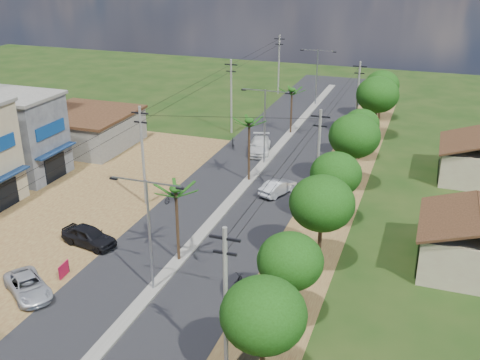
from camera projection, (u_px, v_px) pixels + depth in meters
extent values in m
plane|color=black|center=(154.00, 290.00, 37.58)|extent=(160.00, 160.00, 0.00)
cube|color=black|center=(231.00, 201.00, 50.62)|extent=(12.00, 110.00, 0.04)
cube|color=#605E56|center=(242.00, 188.00, 53.20)|extent=(1.00, 90.00, 0.18)
cube|color=#52331C|center=(43.00, 209.00, 49.14)|extent=(18.00, 46.00, 0.04)
cube|color=#52331C|center=(324.00, 215.00, 48.00)|extent=(5.00, 90.00, 0.03)
cube|color=#112547|center=(5.00, 177.00, 47.88)|extent=(0.80, 5.40, 0.15)
cube|color=black|center=(6.00, 196.00, 48.69)|extent=(0.10, 3.00, 2.40)
cube|color=#43444A|center=(17.00, 137.00, 54.98)|extent=(8.00, 6.00, 8.00)
cube|color=#605E56|center=(11.00, 96.00, 53.38)|extent=(8.40, 6.40, 0.30)
cube|color=#112547|center=(56.00, 151.00, 53.97)|extent=(0.80, 5.40, 0.15)
cube|color=black|center=(55.00, 168.00, 54.78)|extent=(0.10, 3.00, 2.40)
cube|color=navy|center=(51.00, 130.00, 53.26)|extent=(0.12, 4.20, 1.20)
cube|color=#605E56|center=(87.00, 130.00, 64.22)|extent=(10.00, 10.00, 3.60)
cube|color=black|center=(85.00, 114.00, 63.45)|extent=(10.40, 10.40, 0.30)
cube|color=#9C8769|center=(472.00, 248.00, 39.49)|extent=(7.00, 7.00, 3.30)
cube|color=#9C8769|center=(478.00, 164.00, 54.84)|extent=(7.00, 7.00, 3.30)
cylinder|color=black|center=(263.00, 353.00, 28.63)|extent=(0.28, 0.28, 4.20)
ellipsoid|color=black|center=(263.00, 314.00, 27.70)|extent=(4.40, 4.40, 3.74)
cylinder|color=black|center=(289.00, 292.00, 33.97)|extent=(0.28, 0.28, 3.85)
ellipsoid|color=black|center=(290.00, 261.00, 33.13)|extent=(4.00, 4.00, 3.40)
cylinder|color=black|center=(320.00, 236.00, 39.80)|extent=(0.28, 0.28, 4.55)
ellipsoid|color=black|center=(322.00, 203.00, 38.80)|extent=(4.60, 4.60, 3.91)
cylinder|color=black|center=(334.00, 200.00, 46.08)|extent=(0.28, 0.28, 4.06)
ellipsoid|color=black|center=(336.00, 174.00, 45.19)|extent=(4.20, 4.20, 3.57)
cylinder|color=black|center=(352.00, 163.00, 52.84)|extent=(0.28, 0.28, 4.76)
ellipsoid|color=black|center=(354.00, 136.00, 51.79)|extent=(4.80, 4.80, 4.08)
cylinder|color=black|center=(360.00, 143.00, 60.14)|extent=(0.28, 0.28, 3.64)
ellipsoid|color=black|center=(362.00, 124.00, 59.34)|extent=(3.80, 3.80, 3.23)
cylinder|color=black|center=(375.00, 118.00, 66.67)|extent=(0.28, 0.28, 4.90)
ellipsoid|color=black|center=(378.00, 95.00, 65.59)|extent=(5.00, 5.00, 4.25)
cylinder|color=black|center=(380.00, 103.00, 73.83)|extent=(0.28, 0.28, 4.34)
ellipsoid|color=black|center=(382.00, 85.00, 72.87)|extent=(4.40, 4.40, 3.74)
cylinder|color=black|center=(177.00, 226.00, 39.94)|extent=(0.22, 0.22, 5.80)
cylinder|color=black|center=(249.00, 152.00, 53.78)|extent=(0.22, 0.22, 6.20)
cylinder|color=black|center=(291.00, 112.00, 67.83)|extent=(0.22, 0.22, 5.50)
cylinder|color=gray|center=(150.00, 238.00, 36.03)|extent=(0.16, 0.16, 8.00)
cube|color=gray|center=(164.00, 184.00, 34.16)|extent=(2.40, 0.08, 0.08)
cube|color=gray|center=(129.00, 179.00, 34.90)|extent=(2.40, 0.08, 0.08)
cube|color=black|center=(180.00, 188.00, 33.86)|extent=(0.50, 0.18, 0.12)
cube|color=black|center=(114.00, 179.00, 35.28)|extent=(0.50, 0.18, 0.12)
cylinder|color=gray|center=(265.00, 128.00, 57.78)|extent=(0.16, 0.16, 8.00)
cube|color=gray|center=(277.00, 92.00, 55.91)|extent=(2.40, 0.08, 0.08)
cube|color=gray|center=(254.00, 90.00, 56.64)|extent=(2.40, 0.08, 0.08)
cube|color=black|center=(287.00, 93.00, 55.61)|extent=(0.50, 0.18, 0.12)
cube|color=black|center=(244.00, 90.00, 57.02)|extent=(0.50, 0.18, 0.12)
cylinder|color=gray|center=(317.00, 78.00, 79.53)|extent=(0.16, 0.16, 8.00)
cube|color=gray|center=(327.00, 51.00, 77.65)|extent=(2.40, 0.08, 0.08)
cube|color=gray|center=(310.00, 50.00, 78.39)|extent=(2.40, 0.08, 0.08)
cube|color=black|center=(334.00, 52.00, 77.35)|extent=(0.50, 0.18, 0.12)
cube|color=black|center=(302.00, 50.00, 78.77)|extent=(0.50, 0.18, 0.12)
cylinder|color=#605E56|center=(143.00, 157.00, 48.43)|extent=(0.24, 0.24, 9.00)
cube|color=black|center=(140.00, 113.00, 46.93)|extent=(1.60, 0.12, 0.12)
cube|color=black|center=(140.00, 122.00, 47.24)|extent=(1.20, 0.12, 0.12)
cylinder|color=#605E56|center=(231.00, 97.00, 67.57)|extent=(0.24, 0.24, 9.00)
cube|color=black|center=(231.00, 65.00, 66.06)|extent=(1.60, 0.12, 0.12)
cube|color=black|center=(231.00, 71.00, 66.37)|extent=(1.20, 0.12, 0.12)
cylinder|color=#605E56|center=(279.00, 65.00, 85.84)|extent=(0.24, 0.24, 9.00)
cube|color=black|center=(279.00, 39.00, 84.33)|extent=(1.60, 0.12, 0.12)
cube|color=black|center=(279.00, 44.00, 84.64)|extent=(1.20, 0.12, 0.12)
cylinder|color=#605E56|center=(226.00, 306.00, 28.32)|extent=(0.24, 0.24, 9.00)
cube|color=black|center=(225.00, 238.00, 26.81)|extent=(1.60, 0.12, 0.12)
cube|color=black|center=(225.00, 253.00, 27.12)|extent=(1.20, 0.12, 0.12)
cylinder|color=#605E56|center=(318.00, 161.00, 47.45)|extent=(0.24, 0.24, 9.00)
cube|color=black|center=(321.00, 117.00, 45.95)|extent=(1.60, 0.12, 0.12)
cube|color=black|center=(320.00, 126.00, 46.26)|extent=(1.20, 0.12, 0.12)
cylinder|color=#605E56|center=(357.00, 99.00, 66.59)|extent=(0.24, 0.24, 9.00)
cube|color=black|center=(360.00, 66.00, 65.08)|extent=(1.60, 0.12, 0.12)
cube|color=black|center=(359.00, 73.00, 65.39)|extent=(1.20, 0.12, 0.12)
imported|color=#A5A8AD|center=(278.00, 187.00, 51.86)|extent=(2.87, 4.38, 1.37)
imported|color=#BABBB6|center=(260.00, 146.00, 62.29)|extent=(3.42, 5.78, 1.57)
imported|color=#A5A8AD|center=(28.00, 287.00, 36.84)|extent=(5.02, 4.33, 1.28)
imported|color=black|center=(89.00, 236.00, 42.93)|extent=(4.82, 2.65, 1.55)
imported|color=black|center=(237.00, 283.00, 37.52)|extent=(0.68, 1.82, 0.95)
imported|color=black|center=(172.00, 197.00, 50.32)|extent=(1.09, 1.99, 0.99)
imported|color=black|center=(233.00, 143.00, 63.84)|extent=(1.12, 1.92, 1.12)
cube|color=maroon|center=(64.00, 270.00, 38.99)|extent=(0.19, 1.23, 1.03)
cylinder|color=black|center=(59.00, 277.00, 38.60)|extent=(0.04, 0.04, 0.51)
cylinder|color=black|center=(69.00, 269.00, 39.58)|extent=(0.04, 0.04, 0.51)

